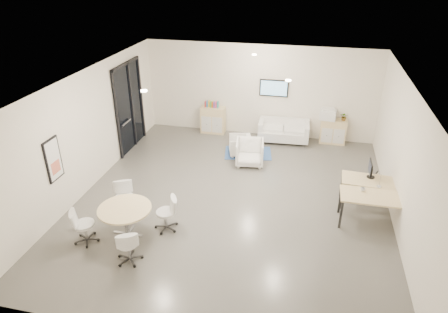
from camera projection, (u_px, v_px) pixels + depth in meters
name	position (u px, v px, depth m)	size (l,w,h in m)	color
room_shell	(233.00, 145.00, 9.91)	(9.60, 10.60, 4.80)	#585750
glass_door	(129.00, 104.00, 12.91)	(0.09, 1.90, 2.85)	black
artwork	(53.00, 160.00, 9.32)	(0.05, 0.54, 1.04)	black
wall_tv	(274.00, 88.00, 13.62)	(0.98, 0.06, 0.58)	black
ceiling_spots	(233.00, 73.00, 9.96)	(3.14, 4.14, 0.03)	#FFEAC6
sideboard_left	(213.00, 120.00, 14.43)	(0.86, 0.44, 0.96)	#DBC384
sideboard_right	(333.00, 131.00, 13.63)	(0.86, 0.42, 0.86)	#DBC384
books	(212.00, 104.00, 14.17)	(0.49, 0.14, 0.22)	red
printer	(328.00, 114.00, 13.41)	(0.58, 0.51, 0.37)	white
loveseat	(283.00, 131.00, 13.82)	(1.75, 0.94, 0.64)	white
blue_rug	(248.00, 153.00, 13.10)	(1.50, 1.00, 0.01)	#315096
armchair_left	(240.00, 145.00, 12.87)	(0.68, 0.64, 0.70)	white
armchair_right	(250.00, 151.00, 12.24)	(0.83, 0.78, 0.85)	white
desk_rear	(371.00, 183.00, 10.09)	(1.47, 0.80, 0.74)	#DBC384
desk_front	(373.00, 199.00, 9.36)	(1.50, 0.75, 0.78)	#DBC384
monitor	(370.00, 169.00, 10.09)	(0.20, 0.50, 0.44)	black
round_table	(125.00, 211.00, 9.00)	(1.21, 1.21, 0.74)	#DBC384
meeting_chairs	(126.00, 220.00, 9.11)	(2.39, 2.39, 0.82)	white
plant_cabinet	(344.00, 117.00, 13.31)	(0.26, 0.29, 0.22)	#3F7F3F
plant_floor	(79.00, 226.00, 9.47)	(0.17, 0.31, 0.14)	#3F7F3F
cup	(363.00, 189.00, 9.50)	(0.11, 0.09, 0.11)	white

